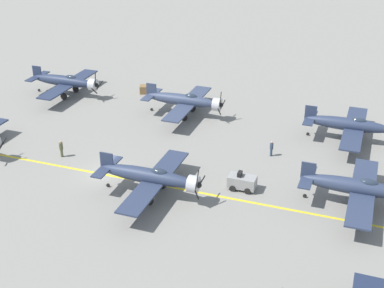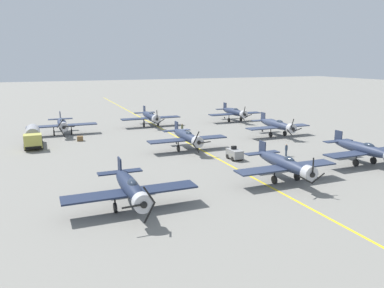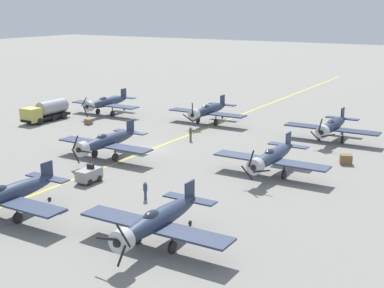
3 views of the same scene
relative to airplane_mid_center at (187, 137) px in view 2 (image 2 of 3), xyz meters
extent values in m
plane|color=gray|center=(-1.99, -5.93, -2.01)|extent=(400.00, 400.00, 0.00)
cube|color=yellow|center=(-1.99, -5.93, -2.01)|extent=(0.30, 160.00, 0.01)
ellipsoid|color=#2A354E|center=(0.00, -0.41, 0.04)|extent=(1.50, 9.50, 1.42)
cylinder|color=#B7B7BC|center=(0.00, 4.04, 0.04)|extent=(1.58, 0.90, 1.58)
ellipsoid|color=#232D3D|center=(0.00, 0.73, 0.60)|extent=(0.80, 1.70, 0.76)
cube|color=#2A354E|center=(0.00, 0.35, -0.30)|extent=(12.00, 2.10, 0.16)
cube|color=#2A354E|center=(0.00, -4.50, 0.19)|extent=(4.40, 1.10, 0.12)
cube|color=#2A354E|center=(0.00, -4.50, 0.84)|extent=(0.14, 1.30, 1.60)
sphere|color=black|center=(0.00, 4.54, 0.04)|extent=(0.56, 0.56, 0.56)
cube|color=black|center=(0.48, 4.54, -0.70)|extent=(1.07, 0.06, 1.54)
cube|color=black|center=(0.40, 4.54, 0.82)|extent=(0.92, 0.06, 1.62)
cube|color=black|center=(-0.87, 4.54, -0.01)|extent=(1.75, 0.06, 0.23)
cylinder|color=black|center=(-1.50, 0.35, -0.93)|extent=(0.14, 0.14, 1.26)
cylinder|color=black|center=(-1.50, 0.35, -1.56)|extent=(0.22, 0.90, 0.90)
cylinder|color=black|center=(1.50, 0.35, -0.93)|extent=(0.14, 0.14, 1.26)
cylinder|color=black|center=(1.50, 0.35, -1.56)|extent=(0.22, 0.90, 0.90)
cylinder|color=black|center=(0.00, -4.56, -1.83)|extent=(0.12, 0.36, 0.36)
ellipsoid|color=#1E2841|center=(13.04, 18.74, 0.04)|extent=(1.50, 9.50, 1.42)
cylinder|color=#B7B7BC|center=(13.04, 23.19, 0.04)|extent=(1.57, 0.90, 1.58)
ellipsoid|color=#232D3D|center=(13.04, 19.88, 0.60)|extent=(0.80, 1.70, 0.76)
cube|color=#1E2841|center=(13.04, 19.50, -0.30)|extent=(12.00, 2.10, 0.16)
cube|color=#1E2841|center=(13.04, 14.65, 0.19)|extent=(4.40, 1.10, 0.12)
cube|color=#1E2841|center=(13.04, 14.65, 0.84)|extent=(0.14, 1.30, 1.60)
sphere|color=black|center=(13.04, 23.69, 0.04)|extent=(0.56, 0.56, 0.56)
cube|color=black|center=(12.58, 23.69, 0.79)|extent=(1.03, 0.06, 1.57)
cube|color=black|center=(12.62, 23.69, -0.73)|extent=(0.96, 0.06, 1.60)
cube|color=black|center=(13.91, 23.69, 0.06)|extent=(1.75, 0.06, 0.18)
cylinder|color=black|center=(11.54, 19.50, -0.93)|extent=(0.14, 0.14, 1.26)
cylinder|color=black|center=(11.54, 19.50, -1.56)|extent=(0.22, 0.90, 0.90)
cylinder|color=black|center=(14.54, 19.50, -0.93)|extent=(0.14, 0.14, 1.26)
cylinder|color=black|center=(14.54, 19.50, -1.56)|extent=(0.22, 0.90, 0.90)
cylinder|color=black|center=(13.04, 14.59, -1.83)|extent=(0.12, 0.36, 0.36)
ellipsoid|color=#2E3851|center=(16.34, -20.06, 0.04)|extent=(1.50, 9.50, 1.42)
cylinder|color=#B7B7BC|center=(16.34, -15.61, 0.04)|extent=(1.58, 0.90, 1.58)
ellipsoid|color=#232D3D|center=(16.34, -18.92, 0.60)|extent=(0.80, 1.70, 0.76)
cube|color=#2E3851|center=(16.34, -19.30, -0.30)|extent=(12.00, 2.10, 0.16)
cube|color=#2E3851|center=(16.34, -24.15, 0.19)|extent=(4.40, 1.10, 0.12)
cube|color=#2E3851|center=(16.34, -24.15, 0.84)|extent=(0.14, 1.30, 1.60)
sphere|color=black|center=(16.34, -15.11, 0.04)|extent=(0.56, 0.56, 0.56)
cube|color=black|center=(16.68, -15.11, -0.77)|extent=(0.82, 0.06, 1.66)
cube|color=black|center=(16.86, -15.11, 0.74)|extent=(1.16, 0.06, 1.48)
cube|color=black|center=(15.47, -15.11, 0.14)|extent=(1.75, 0.06, 0.35)
cylinder|color=black|center=(14.84, -19.30, -0.93)|extent=(0.14, 0.14, 1.26)
cylinder|color=black|center=(14.84, -19.30, -1.56)|extent=(0.22, 0.90, 0.90)
cylinder|color=black|center=(17.84, -19.30, -0.93)|extent=(0.14, 0.14, 1.26)
cylinder|color=black|center=(17.84, -19.30, -1.56)|extent=(0.22, 0.90, 0.90)
cylinder|color=black|center=(16.34, -24.21, -1.83)|extent=(0.12, 0.36, 0.36)
ellipsoid|color=#252F49|center=(-19.55, -21.46, 0.04)|extent=(1.50, 9.50, 1.42)
cylinder|color=#B7B7BC|center=(-19.55, -17.01, 0.04)|extent=(1.58, 0.90, 1.58)
ellipsoid|color=#232D3D|center=(-19.55, -20.32, 0.60)|extent=(0.80, 1.70, 0.76)
cube|color=#252F49|center=(-19.55, -20.70, -0.30)|extent=(12.00, 2.10, 0.16)
cube|color=#252F49|center=(-19.55, -25.55, 0.19)|extent=(4.40, 1.10, 0.12)
cube|color=#252F49|center=(-19.55, -25.55, 0.84)|extent=(0.14, 1.30, 1.60)
sphere|color=black|center=(-19.55, -16.51, 0.04)|extent=(0.56, 0.56, 0.56)
cube|color=black|center=(-20.38, -16.51, -0.24)|extent=(1.70, 0.06, 0.69)
cube|color=black|center=(-18.90, -16.51, -0.54)|extent=(1.40, 0.06, 1.26)
cube|color=black|center=(-19.38, -16.51, 0.90)|extent=(0.49, 0.06, 1.74)
cylinder|color=black|center=(-21.05, -20.70, -0.93)|extent=(0.14, 0.14, 1.26)
cylinder|color=black|center=(-21.05, -20.70, -1.56)|extent=(0.22, 0.90, 0.90)
cylinder|color=black|center=(-18.05, -20.70, -0.93)|extent=(0.14, 0.14, 1.26)
cylinder|color=black|center=(-18.05, -20.70, -1.56)|extent=(0.22, 0.90, 0.90)
cylinder|color=black|center=(-19.55, -25.61, -1.83)|extent=(0.12, 0.36, 0.36)
ellipsoid|color=#29334D|center=(-17.96, 15.62, 0.04)|extent=(1.50, 9.50, 1.42)
ellipsoid|color=#232D3D|center=(-17.96, 16.76, 0.60)|extent=(0.80, 1.70, 0.76)
cube|color=#29334D|center=(-17.96, 16.38, -0.30)|extent=(12.00, 2.10, 0.16)
cube|color=#29334D|center=(-17.96, 11.53, 0.19)|extent=(4.40, 1.10, 0.12)
cube|color=#29334D|center=(-17.96, 11.53, 0.84)|extent=(0.14, 1.30, 1.60)
cylinder|color=black|center=(-19.46, 16.38, -0.93)|extent=(0.14, 0.14, 1.26)
cylinder|color=black|center=(-19.46, 16.38, -1.56)|extent=(0.22, 0.90, 0.90)
cylinder|color=black|center=(-16.46, 16.38, -0.93)|extent=(0.14, 0.14, 1.26)
cylinder|color=black|center=(-16.46, 16.38, -1.56)|extent=(0.22, 0.90, 0.90)
cylinder|color=black|center=(-17.96, 11.47, -1.83)|extent=(0.12, 0.36, 0.36)
ellipsoid|color=#333D57|center=(-18.53, -4.07, 0.04)|extent=(1.50, 9.50, 1.42)
cylinder|color=#B7B7BC|center=(-18.53, 0.38, 0.04)|extent=(1.58, 0.90, 1.58)
ellipsoid|color=#232D3D|center=(-18.53, -2.93, 0.60)|extent=(0.80, 1.70, 0.76)
cube|color=#333D57|center=(-18.53, -3.31, -0.30)|extent=(12.00, 2.10, 0.16)
cube|color=#333D57|center=(-18.53, -8.16, 0.19)|extent=(4.40, 1.10, 0.12)
cube|color=#333D57|center=(-18.53, -8.16, 0.84)|extent=(0.14, 1.30, 1.60)
sphere|color=black|center=(-18.53, 0.88, 0.04)|extent=(0.56, 0.56, 0.56)
cube|color=black|center=(-19.38, 0.88, -0.18)|extent=(1.73, 0.06, 0.56)
cube|color=black|center=(-17.92, 0.88, -0.59)|extent=(1.32, 0.06, 1.35)
cube|color=black|center=(-18.29, 0.88, 0.88)|extent=(0.61, 0.06, 1.72)
cylinder|color=black|center=(-20.03, -3.31, -0.93)|extent=(0.14, 0.14, 1.26)
cylinder|color=black|center=(-20.03, -3.31, -1.56)|extent=(0.22, 0.90, 0.90)
cylinder|color=black|center=(-17.03, -3.31, -0.93)|extent=(0.14, 0.14, 1.26)
cylinder|color=black|center=(-17.03, -3.31, -1.56)|extent=(0.22, 0.90, 0.90)
cylinder|color=black|center=(-18.53, -8.22, -1.83)|extent=(0.12, 0.36, 0.36)
ellipsoid|color=#26304A|center=(-0.81, -22.53, 0.04)|extent=(1.50, 9.50, 1.42)
cylinder|color=#B7B7BC|center=(-0.81, -18.08, 0.04)|extent=(1.58, 0.90, 1.58)
ellipsoid|color=#232D3D|center=(-0.81, -21.39, 0.60)|extent=(0.80, 1.70, 0.76)
cube|color=#26304A|center=(-0.81, -21.77, -0.30)|extent=(12.00, 2.10, 0.16)
cube|color=#26304A|center=(-0.81, -26.62, 0.19)|extent=(4.40, 1.10, 0.12)
cube|color=#26304A|center=(-0.81, -26.62, 0.84)|extent=(0.14, 1.30, 1.60)
sphere|color=black|center=(-0.81, -17.58, 0.04)|extent=(0.56, 0.56, 0.56)
cube|color=black|center=(-0.84, -17.58, 0.91)|extent=(0.20, 0.06, 1.75)
cube|color=black|center=(-1.55, -17.58, -0.42)|extent=(1.56, 0.06, 1.04)
cube|color=black|center=(-0.04, -17.58, -0.38)|extent=(1.61, 0.06, 0.95)
cylinder|color=black|center=(-2.31, -21.77, -0.93)|extent=(0.14, 0.14, 1.26)
cylinder|color=black|center=(-2.31, -21.77, -1.56)|extent=(0.22, 0.90, 0.90)
cylinder|color=black|center=(0.69, -21.77, -0.93)|extent=(0.14, 0.14, 1.26)
cylinder|color=black|center=(0.69, -21.77, -1.56)|extent=(0.22, 0.90, 0.90)
cylinder|color=black|center=(-0.81, -26.68, -1.83)|extent=(0.12, 0.36, 0.36)
ellipsoid|color=#2B354F|center=(-4.46, 17.46, 0.04)|extent=(1.50, 9.50, 1.42)
cylinder|color=#B7B7BC|center=(-4.46, 21.91, 0.04)|extent=(1.58, 0.90, 1.58)
ellipsoid|color=#232D3D|center=(-4.46, 18.60, 0.60)|extent=(0.80, 1.70, 0.76)
cube|color=#2B354F|center=(-4.46, 18.22, -0.30)|extent=(12.00, 2.10, 0.16)
cube|color=#2B354F|center=(-4.46, 13.37, 0.19)|extent=(4.40, 1.10, 0.12)
cube|color=#2B354F|center=(-4.46, 13.37, 0.84)|extent=(0.14, 1.30, 1.60)
sphere|color=black|center=(-4.46, 22.41, 0.04)|extent=(0.56, 0.56, 0.56)
cube|color=black|center=(-4.47, 22.41, 0.91)|extent=(0.15, 0.06, 1.75)
cube|color=black|center=(-5.22, 22.41, -0.40)|extent=(1.58, 0.06, 1.00)
cube|color=black|center=(-3.70, 22.41, -0.40)|extent=(1.59, 0.06, 0.99)
cylinder|color=black|center=(-5.96, 18.22, -0.93)|extent=(0.14, 0.14, 1.26)
cylinder|color=black|center=(-5.96, 18.22, -1.56)|extent=(0.22, 0.90, 0.90)
cylinder|color=black|center=(-2.96, 18.22, -0.93)|extent=(0.14, 0.14, 1.26)
cylinder|color=black|center=(-2.96, 18.22, -1.56)|extent=(0.22, 0.90, 0.90)
cylinder|color=black|center=(-4.46, 13.31, -1.83)|extent=(0.12, 0.36, 0.36)
cube|color=black|center=(21.19, -11.43, -1.39)|extent=(2.25, 8.00, 0.40)
cube|color=#B2AD4C|center=(21.19, -8.47, -0.59)|extent=(2.50, 2.08, 2.00)
cylinder|color=#9E9EA3|center=(21.19, -12.75, -0.09)|extent=(2.10, 4.96, 2.10)
cylinder|color=black|center=(20.01, -8.95, -1.51)|extent=(0.30, 1.00, 1.00)
cylinder|color=black|center=(22.38, -8.95, -1.51)|extent=(0.30, 1.00, 1.00)
cylinder|color=black|center=(20.01, -11.83, -1.51)|extent=(0.30, 1.00, 1.00)
cylinder|color=black|center=(22.38, -11.83, -1.51)|extent=(0.30, 1.00, 1.00)
cylinder|color=black|center=(20.01, -13.91, -1.51)|extent=(0.30, 1.00, 1.00)
cylinder|color=black|center=(22.38, -13.91, -1.51)|extent=(0.30, 1.00, 1.00)
cube|color=gray|center=(-3.97, 7.48, -1.21)|extent=(1.40, 2.60, 1.10)
cube|color=black|center=(-3.97, 7.22, -0.44)|extent=(0.70, 0.36, 0.44)
cylinder|color=black|center=(-4.66, 8.19, -1.71)|extent=(0.20, 0.60, 0.60)
cylinder|color=black|center=(-3.29, 8.19, -1.71)|extent=(0.20, 0.60, 0.60)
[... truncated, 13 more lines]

